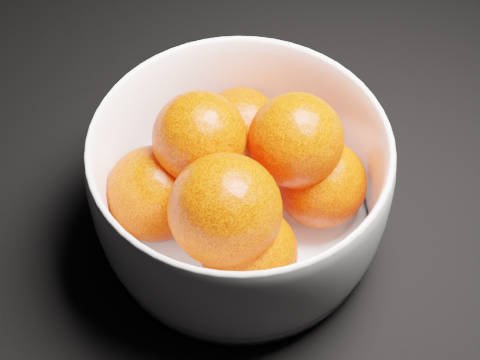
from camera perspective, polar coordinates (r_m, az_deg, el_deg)
bowl at (r=0.51m, az=-0.00°, el=-0.38°), size 0.23×0.23×0.11m
orange_pile at (r=0.50m, az=-0.17°, el=0.08°), size 0.18×0.17×0.12m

